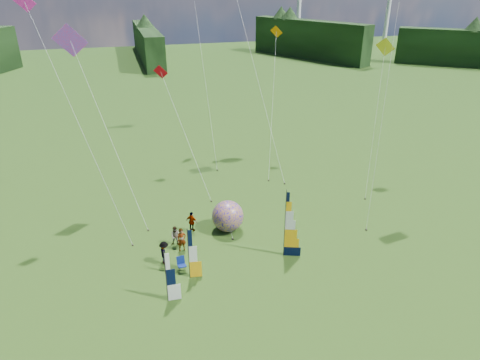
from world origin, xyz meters
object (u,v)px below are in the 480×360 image
object	(u,v)px
spectator_c	(164,253)
camp_chair	(182,264)
side_banner_far	(166,278)
bol_inflatable	(228,216)
feather_banner_main	(285,225)
spectator_b	(176,236)
side_banner_left	(189,254)
spectator_a	(182,240)
kite_whale	(258,72)
spectator_d	(192,222)

from	to	relation	value
spectator_c	camp_chair	xyz separation A→B (m)	(0.98, -1.12, -0.36)
side_banner_far	bol_inflatable	size ratio (longest dim) A/B	1.42
feather_banner_main	spectator_c	size ratio (longest dim) A/B	2.92
side_banner_far	spectator_b	distance (m)	6.09
side_banner_left	spectator_a	size ratio (longest dim) A/B	2.04
feather_banner_main	bol_inflatable	world-z (taller)	feather_banner_main
kite_whale	spectator_a	bearing A→B (deg)	-119.76
bol_inflatable	camp_chair	distance (m)	5.96
spectator_a	side_banner_left	bearing A→B (deg)	-95.11
kite_whale	spectator_c	bearing A→B (deg)	-120.97
side_banner_far	spectator_c	xyz separation A→B (m)	(0.30, 3.83, -0.86)
spectator_c	kite_whale	size ratio (longest dim) A/B	0.09
side_banner_left	bol_inflatable	distance (m)	6.33
side_banner_left	bol_inflatable	xyz separation A→B (m)	(3.86, 4.98, -0.59)
spectator_a	kite_whale	size ratio (longest dim) A/B	0.10
side_banner_left	spectator_b	bearing A→B (deg)	102.51
side_banner_left	camp_chair	world-z (taller)	side_banner_left
camp_chair	bol_inflatable	bearing A→B (deg)	38.05
feather_banner_main	spectator_a	bearing A→B (deg)	178.86
bol_inflatable	spectator_d	bearing A→B (deg)	168.00
bol_inflatable	camp_chair	xyz separation A→B (m)	(-4.25, -4.12, -0.72)
spectator_b	spectator_c	size ratio (longest dim) A/B	0.89
feather_banner_main	spectator_b	distance (m)	8.04
camp_chair	kite_whale	distance (m)	22.19
feather_banner_main	spectator_d	distance (m)	7.66
side_banner_left	spectator_b	size ratio (longest dim) A/B	2.36
side_banner_left	spectator_d	world-z (taller)	side_banner_left
side_banner_left	kite_whale	size ratio (longest dim) A/B	0.20
spectator_b	camp_chair	distance (m)	3.16
spectator_d	camp_chair	xyz separation A→B (m)	(-1.55, -4.69, -0.33)
camp_chair	side_banner_far	bearing A→B (deg)	-121.38
spectator_b	bol_inflatable	bearing A→B (deg)	31.63
kite_whale	spectator_b	bearing A→B (deg)	-122.09
spectator_c	kite_whale	distance (m)	21.71
spectator_b	spectator_c	distance (m)	2.29
spectator_d	camp_chair	size ratio (longest dim) A/B	1.66
feather_banner_main	camp_chair	xyz separation A→B (m)	(-7.15, 0.26, -2.01)
camp_chair	side_banner_left	bearing A→B (deg)	-71.99
spectator_b	spectator_d	bearing A→B (deg)	64.85
feather_banner_main	side_banner_left	xyz separation A→B (m)	(-6.76, -0.61, -0.70)
spectator_b	camp_chair	world-z (taller)	spectator_b
bol_inflatable	kite_whale	bearing A→B (deg)	63.28
feather_banner_main	spectator_b	bearing A→B (deg)	174.33
spectator_b	kite_whale	distance (m)	19.69
spectator_b	side_banner_left	bearing A→B (deg)	-67.07
side_banner_far	spectator_c	bearing A→B (deg)	88.23
spectator_c	feather_banner_main	bearing A→B (deg)	-108.27
bol_inflatable	spectator_a	world-z (taller)	bol_inflatable
spectator_c	kite_whale	bearing A→B (deg)	-44.96
feather_banner_main	side_banner_left	size ratio (longest dim) A/B	1.39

